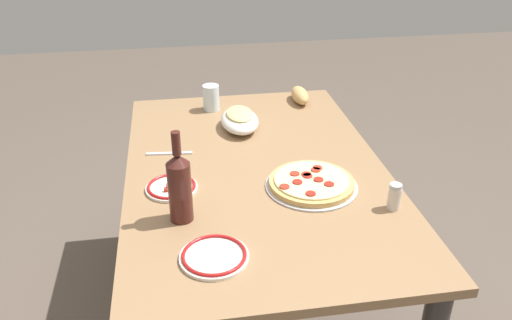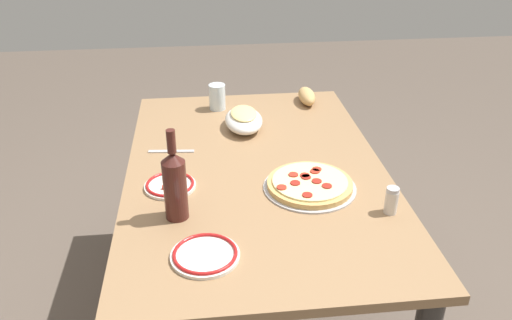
{
  "view_description": "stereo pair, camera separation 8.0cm",
  "coord_description": "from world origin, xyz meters",
  "px_view_note": "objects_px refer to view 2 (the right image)",
  "views": [
    {
      "loc": [
        1.59,
        -0.26,
        1.62
      ],
      "look_at": [
        0.0,
        0.0,
        0.75
      ],
      "focal_mm": 36.86,
      "sensor_mm": 36.0,
      "label": 1
    },
    {
      "loc": [
        1.6,
        -0.18,
        1.62
      ],
      "look_at": [
        0.0,
        0.0,
        0.75
      ],
      "focal_mm": 36.86,
      "sensor_mm": 36.0,
      "label": 2
    }
  ],
  "objects_px": {
    "dining_table": "(256,194)",
    "spice_shaker": "(391,200)",
    "wine_bottle": "(175,184)",
    "water_glass": "(217,97)",
    "pepperoni_pizza": "(310,184)",
    "bread_loaf": "(307,96)",
    "side_plate_far": "(170,185)",
    "baked_pasta_dish": "(244,119)",
    "side_plate_near": "(205,255)"
  },
  "relations": [
    {
      "from": "bread_loaf",
      "to": "spice_shaker",
      "type": "relative_size",
      "value": 1.93
    },
    {
      "from": "side_plate_far",
      "to": "dining_table",
      "type": "bearing_deg",
      "value": 108.82
    },
    {
      "from": "bread_loaf",
      "to": "spice_shaker",
      "type": "distance_m",
      "value": 0.89
    },
    {
      "from": "pepperoni_pizza",
      "to": "water_glass",
      "type": "xyz_separation_m",
      "value": [
        -0.7,
        -0.27,
        0.04
      ]
    },
    {
      "from": "wine_bottle",
      "to": "side_plate_far",
      "type": "distance_m",
      "value": 0.2
    },
    {
      "from": "water_glass",
      "to": "side_plate_far",
      "type": "xyz_separation_m",
      "value": [
        0.64,
        -0.19,
        -0.05
      ]
    },
    {
      "from": "baked_pasta_dish",
      "to": "water_glass",
      "type": "height_order",
      "value": "water_glass"
    },
    {
      "from": "wine_bottle",
      "to": "side_plate_near",
      "type": "relative_size",
      "value": 1.53
    },
    {
      "from": "pepperoni_pizza",
      "to": "spice_shaker",
      "type": "height_order",
      "value": "spice_shaker"
    },
    {
      "from": "water_glass",
      "to": "spice_shaker",
      "type": "distance_m",
      "value": 0.99
    },
    {
      "from": "dining_table",
      "to": "wine_bottle",
      "type": "xyz_separation_m",
      "value": [
        0.27,
        -0.27,
        0.22
      ]
    },
    {
      "from": "dining_table",
      "to": "water_glass",
      "type": "height_order",
      "value": "water_glass"
    },
    {
      "from": "side_plate_near",
      "to": "bread_loaf",
      "type": "height_order",
      "value": "bread_loaf"
    },
    {
      "from": "baked_pasta_dish",
      "to": "side_plate_far",
      "type": "bearing_deg",
      "value": -33.27
    },
    {
      "from": "water_glass",
      "to": "spice_shaker",
      "type": "relative_size",
      "value": 1.28
    },
    {
      "from": "wine_bottle",
      "to": "side_plate_far",
      "type": "height_order",
      "value": "wine_bottle"
    },
    {
      "from": "wine_bottle",
      "to": "water_glass",
      "type": "distance_m",
      "value": 0.83
    },
    {
      "from": "baked_pasta_dish",
      "to": "side_plate_near",
      "type": "xyz_separation_m",
      "value": [
        0.8,
        -0.18,
        -0.03
      ]
    },
    {
      "from": "pepperoni_pizza",
      "to": "water_glass",
      "type": "height_order",
      "value": "water_glass"
    },
    {
      "from": "baked_pasta_dish",
      "to": "dining_table",
      "type": "bearing_deg",
      "value": 2.24
    },
    {
      "from": "baked_pasta_dish",
      "to": "bread_loaf",
      "type": "bearing_deg",
      "value": 127.84
    },
    {
      "from": "side_plate_near",
      "to": "side_plate_far",
      "type": "xyz_separation_m",
      "value": [
        -0.37,
        -0.11,
        0.0
      ]
    },
    {
      "from": "water_glass",
      "to": "pepperoni_pizza",
      "type": "bearing_deg",
      "value": 20.97
    },
    {
      "from": "side_plate_near",
      "to": "side_plate_far",
      "type": "distance_m",
      "value": 0.39
    },
    {
      "from": "pepperoni_pizza",
      "to": "baked_pasta_dish",
      "type": "distance_m",
      "value": 0.52
    },
    {
      "from": "dining_table",
      "to": "side_plate_far",
      "type": "relative_size",
      "value": 8.23
    },
    {
      "from": "side_plate_far",
      "to": "bread_loaf",
      "type": "distance_m",
      "value": 0.89
    },
    {
      "from": "dining_table",
      "to": "spice_shaker",
      "type": "xyz_separation_m",
      "value": [
        0.32,
        0.37,
        0.15
      ]
    },
    {
      "from": "wine_bottle",
      "to": "water_glass",
      "type": "relative_size",
      "value": 2.58
    },
    {
      "from": "pepperoni_pizza",
      "to": "wine_bottle",
      "type": "xyz_separation_m",
      "value": [
        0.12,
        -0.43,
        0.1
      ]
    },
    {
      "from": "wine_bottle",
      "to": "side_plate_far",
      "type": "relative_size",
      "value": 1.7
    },
    {
      "from": "dining_table",
      "to": "side_plate_near",
      "type": "bearing_deg",
      "value": -21.9
    },
    {
      "from": "pepperoni_pizza",
      "to": "bread_loaf",
      "type": "relative_size",
      "value": 1.82
    },
    {
      "from": "spice_shaker",
      "to": "water_glass",
      "type": "bearing_deg",
      "value": -150.82
    },
    {
      "from": "wine_bottle",
      "to": "water_glass",
      "type": "xyz_separation_m",
      "value": [
        -0.82,
        0.16,
        -0.06
      ]
    },
    {
      "from": "water_glass",
      "to": "side_plate_near",
      "type": "distance_m",
      "value": 1.02
    },
    {
      "from": "pepperoni_pizza",
      "to": "dining_table",
      "type": "bearing_deg",
      "value": -134.61
    },
    {
      "from": "water_glass",
      "to": "bread_loaf",
      "type": "relative_size",
      "value": 0.66
    },
    {
      "from": "pepperoni_pizza",
      "to": "side_plate_far",
      "type": "xyz_separation_m",
      "value": [
        -0.06,
        -0.46,
        -0.01
      ]
    },
    {
      "from": "dining_table",
      "to": "spice_shaker",
      "type": "distance_m",
      "value": 0.52
    },
    {
      "from": "side_plate_near",
      "to": "side_plate_far",
      "type": "relative_size",
      "value": 1.11
    },
    {
      "from": "baked_pasta_dish",
      "to": "wine_bottle",
      "type": "distance_m",
      "value": 0.66
    },
    {
      "from": "pepperoni_pizza",
      "to": "bread_loaf",
      "type": "distance_m",
      "value": 0.74
    },
    {
      "from": "side_plate_far",
      "to": "spice_shaker",
      "type": "distance_m",
      "value": 0.71
    },
    {
      "from": "bread_loaf",
      "to": "spice_shaker",
      "type": "xyz_separation_m",
      "value": [
        0.89,
        0.08,
        0.01
      ]
    },
    {
      "from": "pepperoni_pizza",
      "to": "side_plate_far",
      "type": "height_order",
      "value": "pepperoni_pizza"
    },
    {
      "from": "wine_bottle",
      "to": "bread_loaf",
      "type": "xyz_separation_m",
      "value": [
        -0.84,
        0.56,
        -0.08
      ]
    },
    {
      "from": "dining_table",
      "to": "spice_shaker",
      "type": "height_order",
      "value": "spice_shaker"
    },
    {
      "from": "water_glass",
      "to": "bread_loaf",
      "type": "bearing_deg",
      "value": 93.48
    },
    {
      "from": "pepperoni_pizza",
      "to": "bread_loaf",
      "type": "height_order",
      "value": "bread_loaf"
    }
  ]
}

